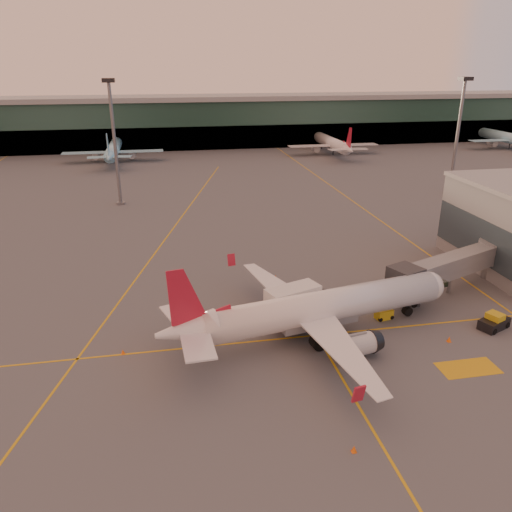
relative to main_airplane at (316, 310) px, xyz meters
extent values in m
plane|color=#4C4F54|center=(-4.68, -4.75, -3.40)|extent=(600.00, 600.00, 0.00)
cube|color=gold|center=(-4.68, 0.25, -3.39)|extent=(80.00, 0.25, 0.01)
cube|color=gold|center=(-14.68, 40.25, -3.39)|extent=(31.30, 115.98, 0.01)
cube|color=gold|center=(25.32, 65.25, -3.39)|extent=(0.25, 160.00, 0.01)
cube|color=gold|center=(0.32, -12.75, -3.39)|extent=(0.25, 30.00, 0.01)
cube|color=gold|center=(13.32, -8.75, -3.39)|extent=(6.00, 3.00, 0.01)
cube|color=#19382D|center=(-4.68, 137.25, 4.60)|extent=(400.00, 18.00, 16.00)
cube|color=gray|center=(-4.68, 137.25, 13.40)|extent=(400.00, 20.00, 1.60)
cube|color=black|center=(-4.68, 128.75, 0.60)|extent=(400.00, 1.00, 8.00)
cube|color=#2D3D47|center=(28.37, 13.25, 1.60)|extent=(0.30, 21.60, 6.00)
cylinder|color=slate|center=(-24.68, 61.25, 9.10)|extent=(0.70, 0.70, 25.00)
cube|color=black|center=(-24.68, 61.25, 21.80)|extent=(2.40, 2.40, 0.80)
cube|color=slate|center=(-24.68, 61.25, -3.15)|extent=(1.60, 1.60, 0.50)
cylinder|color=slate|center=(50.32, 57.25, 9.10)|extent=(0.70, 0.70, 25.00)
cube|color=black|center=(50.32, 57.25, 21.80)|extent=(2.40, 2.40, 0.80)
cube|color=slate|center=(50.32, 57.25, -3.15)|extent=(1.60, 1.60, 0.50)
cylinder|color=white|center=(1.17, 0.23, 0.19)|extent=(28.13, 8.85, 3.59)
sphere|color=white|center=(14.90, 2.89, 0.19)|extent=(3.52, 3.52, 3.52)
cube|color=black|center=(15.90, 3.09, 0.64)|extent=(2.03, 2.60, 0.63)
cone|color=white|center=(-14.23, -2.76, 0.46)|extent=(6.68, 4.52, 3.41)
cube|color=white|center=(-13.31, -5.71, 0.55)|extent=(3.20, 5.94, 0.18)
cylinder|color=silver|center=(2.88, -5.00, -1.78)|extent=(4.13, 3.01, 2.33)
cylinder|color=black|center=(-0.39, -2.45, -2.59)|extent=(1.83, 1.54, 1.62)
cylinder|color=black|center=(-0.39, -2.45, -2.10)|extent=(0.32, 0.32, 0.99)
cube|color=white|center=(-14.48, 0.32, 0.55)|extent=(4.63, 6.42, 0.18)
cylinder|color=silver|center=(0.80, 5.71, -1.78)|extent=(4.13, 3.01, 2.33)
cylinder|color=black|center=(-1.28, 2.13, -2.59)|extent=(1.83, 1.54, 1.62)
cylinder|color=black|center=(-1.28, 2.13, -2.10)|extent=(0.32, 0.32, 0.99)
cube|color=slate|center=(0.17, 0.03, -0.98)|extent=(9.25, 4.51, 1.44)
cylinder|color=black|center=(12.22, 2.37, -2.59)|extent=(1.25, 0.92, 1.13)
cube|color=slate|center=(20.80, 7.73, 0.49)|extent=(18.03, 9.44, 2.70)
cube|color=#2D3035|center=(12.78, 4.81, 0.49)|extent=(4.44, 4.44, 3.00)
cube|color=#2D3035|center=(14.28, 5.71, -2.20)|extent=(1.60, 2.40, 2.40)
cylinder|color=black|center=(14.28, 4.61, -3.00)|extent=(0.80, 0.40, 0.80)
cylinder|color=black|center=(14.28, 6.81, -3.00)|extent=(0.80, 0.40, 0.80)
cylinder|color=slate|center=(20.80, 7.73, -2.10)|extent=(0.50, 0.50, 2.59)
cylinder|color=slate|center=(29.32, 11.25, 0.49)|extent=(4.40, 4.40, 3.00)
cylinder|color=slate|center=(29.32, 11.25, -2.10)|extent=(2.40, 2.40, 2.59)
cube|color=#AD2418|center=(-1.51, 3.11, -2.59)|extent=(4.10, 3.58, 1.61)
cube|color=silver|center=(-1.82, 3.00, -0.07)|extent=(6.77, 4.61, 3.01)
cylinder|color=black|center=(-2.90, 1.24, -2.92)|extent=(1.04, 0.68, 0.97)
cylinder|color=black|center=(0.74, 2.54, -2.92)|extent=(1.04, 0.68, 0.97)
cube|color=gold|center=(9.34, 2.55, -2.81)|extent=(2.18, 1.56, 1.19)
cylinder|color=black|center=(8.66, 1.91, -3.15)|extent=(0.53, 0.34, 0.50)
cylinder|color=black|center=(10.22, 2.22, -3.15)|extent=(0.53, 0.34, 0.50)
cube|color=black|center=(20.80, -1.95, -2.81)|extent=(4.10, 3.21, 1.18)
cube|color=gold|center=(20.80, -1.95, -2.01)|extent=(2.05, 2.16, 0.96)
cylinder|color=black|center=(19.96, -3.25, -3.03)|extent=(0.81, 0.59, 0.75)
cylinder|color=black|center=(22.32, -2.23, -3.03)|extent=(0.81, 0.59, 0.75)
cone|color=#FF650D|center=(21.29, -0.89, -3.08)|extent=(0.50, 0.50, 0.64)
cube|color=#FF650D|center=(21.29, -0.89, -3.38)|extent=(0.43, 0.43, 0.03)
cone|color=#FF650D|center=(-20.80, 0.37, -3.14)|extent=(0.41, 0.41, 0.52)
cube|color=#FF650D|center=(-20.80, 0.37, -3.39)|extent=(0.36, 0.36, 0.03)
cone|color=#FF650D|center=(-2.14, -17.51, -3.11)|extent=(0.46, 0.46, 0.58)
cube|color=#FF650D|center=(-2.14, -17.51, -3.38)|extent=(0.40, 0.40, 0.03)
cone|color=#FF650D|center=(-0.76, 16.46, -3.14)|extent=(0.41, 0.41, 0.53)
cube|color=#FF650D|center=(-0.76, 16.46, -3.39)|extent=(0.36, 0.36, 0.03)
cone|color=#FF650D|center=(14.16, -3.76, -3.09)|extent=(0.49, 0.49, 0.62)
cube|color=#FF650D|center=(14.16, -3.76, -3.38)|extent=(0.42, 0.42, 0.03)
camera|label=1|loc=(-15.47, -46.45, 25.21)|focal=35.00mm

